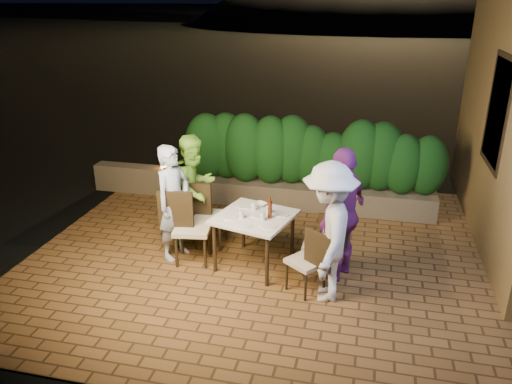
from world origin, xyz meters
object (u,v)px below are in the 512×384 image
(dining_table, at_px, (254,241))
(chair_left_back, at_px, (210,215))
(beer_bottle, at_px, (270,207))
(chair_right_back, at_px, (319,243))
(parapet_lamp, at_px, (163,165))
(chair_left_front, at_px, (192,227))
(diner_green, at_px, (195,189))
(diner_blue, at_px, (174,203))
(chair_right_front, at_px, (306,260))
(bowl, at_px, (260,204))
(diner_purple, at_px, (342,214))
(diner_white, at_px, (328,233))

(dining_table, distance_m, chair_left_back, 0.90)
(beer_bottle, distance_m, chair_right_back, 0.81)
(parapet_lamp, bearing_deg, beer_bottle, -42.17)
(chair_left_front, relative_size, chair_left_back, 1.08)
(chair_left_front, distance_m, diner_green, 0.74)
(diner_blue, bearing_deg, chair_right_back, -69.66)
(chair_right_front, relative_size, chair_right_back, 1.02)
(chair_left_back, xyz_separation_m, diner_blue, (-0.37, -0.45, 0.34))
(dining_table, bearing_deg, bowl, 90.22)
(chair_left_front, height_order, diner_blue, diner_blue)
(dining_table, bearing_deg, chair_left_back, 149.30)
(diner_purple, bearing_deg, diner_green, -80.29)
(chair_left_front, bearing_deg, diner_white, -23.19)
(dining_table, xyz_separation_m, bowl, (-0.00, 0.34, 0.40))
(chair_right_front, xyz_separation_m, diner_purple, (0.38, 0.49, 0.45))
(chair_right_back, xyz_separation_m, diner_white, (0.16, -0.57, 0.44))
(beer_bottle, relative_size, bowl, 1.67)
(diner_blue, distance_m, parapet_lamp, 2.48)
(chair_left_front, height_order, chair_right_front, chair_left_front)
(diner_green, bearing_deg, diner_purple, -79.60)
(dining_table, xyz_separation_m, diner_blue, (-1.15, 0.01, 0.45))
(beer_bottle, distance_m, diner_green, 1.39)
(diner_green, xyz_separation_m, diner_white, (2.07, -1.11, 0.05))
(bowl, height_order, diner_green, diner_green)
(diner_green, bearing_deg, dining_table, -94.32)
(chair_left_back, distance_m, diner_green, 0.45)
(chair_left_front, distance_m, diner_white, 1.98)
(chair_right_back, xyz_separation_m, diner_blue, (-2.01, -0.02, 0.39))
(diner_white, height_order, parapet_lamp, diner_white)
(beer_bottle, distance_m, bowl, 0.43)
(diner_blue, distance_m, diner_green, 0.57)
(chair_right_front, bearing_deg, diner_blue, 22.46)
(chair_left_back, bearing_deg, parapet_lamp, 127.03)
(diner_blue, xyz_separation_m, parapet_lamp, (-1.11, 2.21, -0.25))
(beer_bottle, xyz_separation_m, chair_left_back, (-0.99, 0.48, -0.42))
(chair_left_back, height_order, chair_right_back, chair_left_back)
(diner_green, bearing_deg, chair_right_back, -81.26)
(chair_left_back, bearing_deg, diner_green, 153.03)
(parapet_lamp, bearing_deg, diner_green, -53.52)
(bowl, bearing_deg, diner_purple, -15.32)
(dining_table, xyz_separation_m, chair_left_front, (-0.86, -0.07, 0.14))
(chair_left_front, height_order, diner_purple, diner_purple)
(diner_white, bearing_deg, diner_purple, 163.88)
(diner_purple, bearing_deg, parapet_lamp, -98.83)
(chair_right_front, bearing_deg, bowl, -9.62)
(dining_table, relative_size, chair_right_front, 1.08)
(chair_left_front, bearing_deg, parapet_lamp, 112.03)
(diner_white, relative_size, diner_purple, 0.98)
(chair_right_front, bearing_deg, beer_bottle, -2.40)
(chair_right_front, height_order, diner_white, diner_white)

